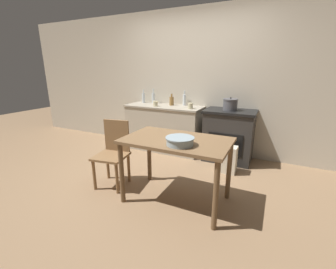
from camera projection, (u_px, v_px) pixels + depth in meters
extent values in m
plane|color=#896B4C|center=(152.00, 182.00, 3.14)|extent=(14.00, 14.00, 0.00)
cube|color=beige|center=(193.00, 83.00, 4.14)|extent=(8.00, 0.07, 2.55)
cube|color=#B2A893|center=(164.00, 129.00, 4.31)|extent=(1.42, 0.54, 0.83)
cube|color=gray|center=(164.00, 106.00, 4.19)|extent=(1.45, 0.57, 0.03)
cube|color=#2D2B28|center=(229.00, 137.00, 3.81)|extent=(0.78, 0.52, 0.83)
cube|color=black|center=(231.00, 111.00, 3.68)|extent=(0.82, 0.56, 0.04)
cube|color=black|center=(225.00, 144.00, 3.59)|extent=(0.55, 0.01, 0.35)
cube|color=brown|center=(177.00, 141.00, 2.52)|extent=(1.20, 0.72, 0.03)
cylinder|color=brown|center=(122.00, 173.00, 2.59)|extent=(0.06, 0.06, 0.74)
cylinder|color=brown|center=(216.00, 196.00, 2.13)|extent=(0.06, 0.06, 0.74)
cylinder|color=brown|center=(149.00, 155.00, 3.13)|extent=(0.06, 0.06, 0.74)
cylinder|color=brown|center=(229.00, 170.00, 2.67)|extent=(0.06, 0.06, 0.74)
cube|color=olive|center=(111.00, 156.00, 2.95)|extent=(0.46, 0.46, 0.03)
cube|color=olive|center=(117.00, 135.00, 3.05)|extent=(0.36, 0.09, 0.43)
cylinder|color=olive|center=(94.00, 175.00, 2.91)|extent=(0.04, 0.04, 0.41)
cylinder|color=olive|center=(117.00, 179.00, 2.82)|extent=(0.04, 0.04, 0.41)
cylinder|color=olive|center=(108.00, 165.00, 3.21)|extent=(0.04, 0.04, 0.41)
cylinder|color=olive|center=(129.00, 168.00, 3.12)|extent=(0.04, 0.04, 0.41)
cube|color=beige|center=(227.00, 159.00, 3.40)|extent=(0.27, 0.19, 0.42)
cylinder|color=#4C4C51|center=(230.00, 105.00, 3.64)|extent=(0.23, 0.23, 0.17)
cylinder|color=#4C4C51|center=(231.00, 99.00, 3.61)|extent=(0.24, 0.24, 0.02)
sphere|color=black|center=(231.00, 98.00, 3.61)|extent=(0.02, 0.02, 0.02)
cylinder|color=#93A8B2|center=(180.00, 141.00, 2.31)|extent=(0.28, 0.28, 0.08)
cylinder|color=#8597A0|center=(180.00, 138.00, 2.30)|extent=(0.30, 0.30, 0.01)
cylinder|color=silver|center=(153.00, 98.00, 4.45)|extent=(0.06, 0.06, 0.21)
cylinder|color=silver|center=(153.00, 91.00, 4.41)|extent=(0.02, 0.02, 0.08)
cylinder|color=silver|center=(184.00, 100.00, 4.20)|extent=(0.06, 0.06, 0.20)
cylinder|color=silver|center=(184.00, 93.00, 4.16)|extent=(0.02, 0.02, 0.08)
cylinder|color=olive|center=(172.00, 101.00, 4.21)|extent=(0.08, 0.08, 0.15)
cylinder|color=olive|center=(172.00, 95.00, 4.18)|extent=(0.03, 0.03, 0.06)
cylinder|color=silver|center=(144.00, 98.00, 4.53)|extent=(0.06, 0.06, 0.19)
cylinder|color=silver|center=(143.00, 91.00, 4.49)|extent=(0.02, 0.02, 0.07)
cylinder|color=beige|center=(155.00, 104.00, 4.11)|extent=(0.09, 0.09, 0.09)
cylinder|color=beige|center=(190.00, 106.00, 3.85)|extent=(0.09, 0.09, 0.10)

